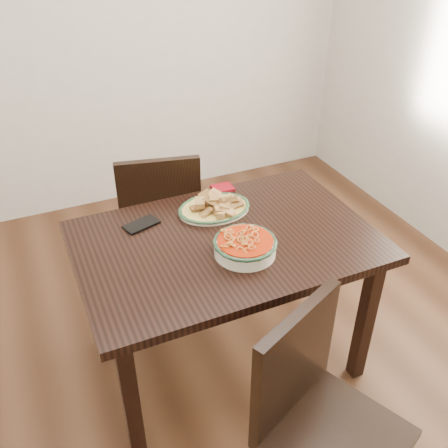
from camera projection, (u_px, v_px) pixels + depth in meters
name	position (u px, v px, depth m)	size (l,w,h in m)	color
floor	(213.00, 353.00, 2.56)	(3.50, 3.50, 0.00)	#392012
wall_back	(103.00, 19.00, 3.17)	(3.50, 0.10, 2.60)	beige
dining_table	(226.00, 256.00, 2.16)	(1.26, 0.84, 0.75)	black
chair_far	(160.00, 216.00, 2.72)	(0.50, 0.50, 0.89)	black
chair_near	(317.00, 411.00, 1.69)	(0.56, 0.56, 0.89)	black
fish_plate	(214.00, 202.00, 2.27)	(0.33, 0.26, 0.11)	beige
noodle_bowl	(245.00, 245.00, 2.00)	(0.26, 0.26, 0.08)	#F2E9CC
smartphone	(141.00, 224.00, 2.19)	(0.15, 0.08, 0.01)	black
napkin	(223.00, 188.00, 2.46)	(0.10, 0.09, 0.01)	maroon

